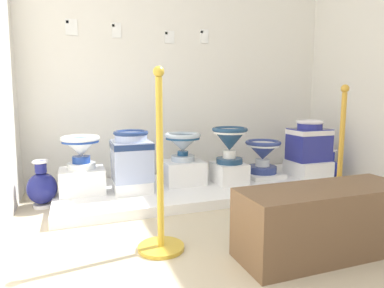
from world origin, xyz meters
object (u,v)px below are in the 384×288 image
(info_placard_third, at_px, (169,37))
(info_placard_fourth, at_px, (204,36))
(stanchion_post_near_left, at_px, (160,201))
(antique_toilet_pale_glazed, at_px, (81,148))
(decorative_vase_corner, at_px, (42,187))
(stanchion_post_near_right, at_px, (339,174))
(antique_toilet_tall_cobalt, at_px, (309,140))
(decorative_vase_companion, at_px, (329,168))
(plinth_block_leftmost, at_px, (183,172))
(museum_bench, at_px, (324,221))
(plinth_block_slender_white, at_px, (229,173))
(antique_toilet_squat_floral, at_px, (131,155))
(info_placard_first, at_px, (71,27))
(info_placard_second, at_px, (116,30))
(antique_toilet_leftmost, at_px, (183,143))
(plinth_block_squat_floral, at_px, (132,185))
(antique_toilet_slender_white, at_px, (230,140))
(plinth_block_tall_cobalt, at_px, (308,168))
(plinth_block_pale_glazed, at_px, (82,181))
(antique_toilet_broad_patterned, at_px, (263,152))
(plinth_block_broad_patterned, at_px, (262,175))

(info_placard_third, relative_size, info_placard_fourth, 0.88)
(info_placard_third, bearing_deg, stanchion_post_near_left, -108.25)
(antique_toilet_pale_glazed, distance_m, decorative_vase_corner, 0.45)
(info_placard_fourth, relative_size, stanchion_post_near_right, 0.14)
(antique_toilet_tall_cobalt, relative_size, decorative_vase_companion, 1.23)
(plinth_block_leftmost, height_order, museum_bench, museum_bench)
(plinth_block_slender_white, bearing_deg, museum_bench, -92.55)
(antique_toilet_squat_floral, bearing_deg, stanchion_post_near_right, -28.07)
(info_placard_first, bearing_deg, decorative_vase_corner, -120.89)
(antique_toilet_tall_cobalt, bearing_deg, antique_toilet_pale_glazed, 176.52)
(antique_toilet_tall_cobalt, bearing_deg, decorative_vase_corner, 177.57)
(info_placard_third, bearing_deg, info_placard_first, 180.00)
(plinth_block_slender_white, bearing_deg, info_placard_second, 148.40)
(info_placard_first, xyz_separation_m, info_placard_third, (0.95, -0.00, -0.04))
(stanchion_post_near_left, xyz_separation_m, museum_bench, (0.88, -0.37, -0.10))
(info_placard_third, distance_m, stanchion_post_near_right, 2.10)
(antique_toilet_leftmost, bearing_deg, museum_bench, -76.30)
(antique_toilet_pale_glazed, bearing_deg, stanchion_post_near_right, -25.11)
(plinth_block_squat_floral, relative_size, museum_bench, 0.31)
(antique_toilet_slender_white, distance_m, info_placard_first, 1.83)
(antique_toilet_leftmost, height_order, plinth_block_slender_white, antique_toilet_leftmost)
(antique_toilet_pale_glazed, bearing_deg, plinth_block_tall_cobalt, -3.48)
(plinth_block_squat_floral, distance_m, stanchion_post_near_left, 1.03)
(info_placard_third, bearing_deg, decorative_vase_corner, -158.30)
(museum_bench, bearing_deg, info_placard_first, 123.79)
(info_placard_third, bearing_deg, antique_toilet_pale_glazed, -153.25)
(plinth_block_pale_glazed, height_order, info_placard_second, info_placard_second)
(plinth_block_tall_cobalt, height_order, info_placard_fourth, info_placard_fourth)
(stanchion_post_near_left, bearing_deg, museum_bench, -23.08)
(info_placard_first, bearing_deg, info_placard_fourth, -0.00)
(plinth_block_tall_cobalt, bearing_deg, plinth_block_leftmost, 173.46)
(stanchion_post_near_right, bearing_deg, decorative_vase_companion, 51.91)
(antique_toilet_leftmost, relative_size, info_placard_second, 2.42)
(antique_toilet_broad_patterned, distance_m, antique_toilet_tall_cobalt, 0.51)
(info_placard_fourth, xyz_separation_m, museum_bench, (-0.03, -1.96, -1.35))
(antique_toilet_broad_patterned, xyz_separation_m, plinth_block_tall_cobalt, (0.48, -0.11, -0.17))
(antique_toilet_tall_cobalt, distance_m, stanchion_post_near_left, 2.10)
(antique_toilet_pale_glazed, relative_size, info_placard_third, 2.60)
(plinth_block_tall_cobalt, bearing_deg, plinth_block_slender_white, 178.82)
(antique_toilet_squat_floral, height_order, info_placard_second, info_placard_second)
(antique_toilet_pale_glazed, xyz_separation_m, plinth_block_squat_floral, (0.41, -0.10, -0.35))
(antique_toilet_leftmost, xyz_separation_m, info_placard_second, (-0.53, 0.45, 1.07))
(decorative_vase_corner, bearing_deg, stanchion_post_near_right, -21.31)
(info_placard_fourth, bearing_deg, antique_toilet_squat_floral, -147.97)
(plinth_block_tall_cobalt, height_order, stanchion_post_near_right, stanchion_post_near_right)
(info_placard_fourth, relative_size, decorative_vase_corner, 0.36)
(plinth_block_broad_patterned, height_order, antique_toilet_broad_patterned, antique_toilet_broad_patterned)
(antique_toilet_leftmost, xyz_separation_m, plinth_block_tall_cobalt, (1.34, -0.15, -0.31))
(stanchion_post_near_right, bearing_deg, info_placard_first, 144.89)
(plinth_block_tall_cobalt, relative_size, decorative_vase_corner, 0.94)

